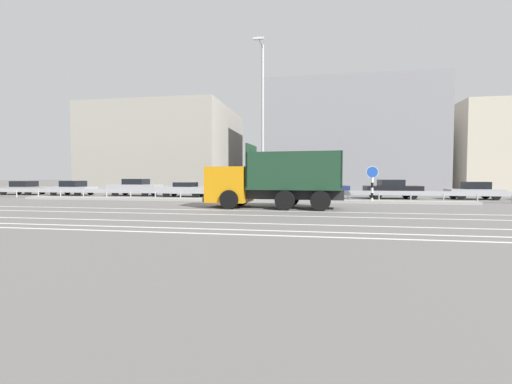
{
  "coord_description": "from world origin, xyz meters",
  "views": [
    {
      "loc": [
        6.13,
        -21.22,
        1.76
      ],
      "look_at": [
        2.38,
        0.24,
        0.79
      ],
      "focal_mm": 24.0,
      "sensor_mm": 36.0,
      "label": 1
    }
  ],
  "objects": [
    {
      "name": "lane_strip_0",
      "position": [
        3.85,
        -3.89,
        0.0
      ],
      "size": [
        59.44,
        0.16,
        0.01
      ],
      "primitive_type": "cube",
      "color": "silver",
      "rests_on": "ground_plane"
    },
    {
      "name": "parked_car_1",
      "position": [
        -16.73,
        7.84,
        0.7
      ],
      "size": [
        4.23,
        2.08,
        1.39
      ],
      "rotation": [
        0.0,
        0.0,
        1.54
      ],
      "color": "#A3A3A8",
      "rests_on": "ground_plane"
    },
    {
      "name": "parked_car_3",
      "position": [
        -5.34,
        7.54,
        0.67
      ],
      "size": [
        4.28,
        2.05,
        1.28
      ],
      "rotation": [
        0.0,
        0.0,
        1.6
      ],
      "color": "#A3A3A8",
      "rests_on": "ground_plane"
    },
    {
      "name": "lane_strip_3",
      "position": [
        3.85,
        -10.23,
        0.0
      ],
      "size": [
        59.44,
        0.16,
        0.01
      ],
      "primitive_type": "cube",
      "color": "silver",
      "rests_on": "ground_plane"
    },
    {
      "name": "parked_car_2",
      "position": [
        -10.45,
        8.15,
        0.79
      ],
      "size": [
        4.83,
        1.92,
        1.57
      ],
      "rotation": [
        0.0,
        0.0,
        1.55
      ],
      "color": "#A3A3A8",
      "rests_on": "ground_plane"
    },
    {
      "name": "lane_strip_2",
      "position": [
        3.85,
        -8.61,
        0.0
      ],
      "size": [
        59.44,
        0.16,
        0.01
      ],
      "primitive_type": "cube",
      "color": "silver",
      "rests_on": "ground_plane"
    },
    {
      "name": "median_road_sign",
      "position": [
        9.84,
        2.57,
        1.32
      ],
      "size": [
        0.78,
        0.16,
        2.46
      ],
      "color": "white",
      "rests_on": "ground_plane"
    },
    {
      "name": "parked_car_6",
      "position": [
        12.16,
        7.61,
        0.77
      ],
      "size": [
        4.39,
        2.13,
        1.53
      ],
      "rotation": [
        0.0,
        0.0,
        -1.5
      ],
      "color": "black",
      "rests_on": "ground_plane"
    },
    {
      "name": "median_guardrail",
      "position": [
        0.0,
        3.84,
        0.57
      ],
      "size": [
        59.44,
        0.09,
        0.78
      ],
      "color": "#9EA0A5",
      "rests_on": "ground_plane"
    },
    {
      "name": "background_building_1",
      "position": [
        9.98,
        23.92,
        6.28
      ],
      "size": [
        19.44,
        15.73,
        12.57
      ],
      "primitive_type": "cube",
      "color": "gray",
      "rests_on": "ground_plane"
    },
    {
      "name": "background_building_0",
      "position": [
        -12.63,
        20.44,
        5.12
      ],
      "size": [
        16.34,
        15.05,
        10.25
      ],
      "primitive_type": "cube",
      "color": "gray",
      "rests_on": "ground_plane"
    },
    {
      "name": "parked_car_4",
      "position": [
        0.49,
        7.85,
        0.73
      ],
      "size": [
        4.13,
        2.07,
        1.45
      ],
      "rotation": [
        0.0,
        0.0,
        1.65
      ],
      "color": "#335B33",
      "rests_on": "ground_plane"
    },
    {
      "name": "parked_car_7",
      "position": [
        18.31,
        7.87,
        0.69
      ],
      "size": [
        3.86,
        1.93,
        1.38
      ],
      "rotation": [
        0.0,
        0.0,
        1.55
      ],
      "color": "#A3A3A8",
      "rests_on": "ground_plane"
    },
    {
      "name": "median_island",
      "position": [
        0.0,
        2.57,
        0.09
      ],
      "size": [
        32.69,
        1.1,
        0.18
      ],
      "primitive_type": "cube",
      "color": "gray",
      "rests_on": "ground_plane"
    },
    {
      "name": "dump_truck",
      "position": [
        2.92,
        -2.04,
        1.25
      ],
      "size": [
        7.74,
        2.99,
        3.57
      ],
      "rotation": [
        0.0,
        0.0,
        1.52
      ],
      "color": "orange",
      "rests_on": "ground_plane"
    },
    {
      "name": "lane_strip_1",
      "position": [
        3.85,
        -5.95,
        0.0
      ],
      "size": [
        59.44,
        0.16,
        0.01
      ],
      "primitive_type": "cube",
      "color": "silver",
      "rests_on": "ground_plane"
    },
    {
      "name": "parked_car_0",
      "position": [
        -22.35,
        8.06,
        0.68
      ],
      "size": [
        4.31,
        2.22,
        1.35
      ],
      "rotation": [
        0.0,
        0.0,
        1.63
      ],
      "color": "gray",
      "rests_on": "ground_plane"
    },
    {
      "name": "ground_plane",
      "position": [
        0.0,
        0.0,
        0.0
      ],
      "size": [
        320.0,
        320.0,
        0.0
      ],
      "primitive_type": "plane",
      "color": "#605E5B"
    },
    {
      "name": "lane_strip_4",
      "position": [
        3.85,
        -11.14,
        0.0
      ],
      "size": [
        59.44,
        0.16,
        0.01
      ],
      "primitive_type": "cube",
      "color": "silver",
      "rests_on": "ground_plane"
    },
    {
      "name": "parked_car_5",
      "position": [
        6.57,
        7.52,
        0.76
      ],
      "size": [
        4.48,
        2.06,
        1.49
      ],
      "rotation": [
        0.0,
        0.0,
        -1.5
      ],
      "color": "navy",
      "rests_on": "ground_plane"
    },
    {
      "name": "street_lamp_1",
      "position": [
        2.42,
        2.56,
        5.92
      ],
      "size": [
        0.7,
        1.91,
        10.92
      ],
      "color": "#ADADB2",
      "rests_on": "ground_plane"
    }
  ]
}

